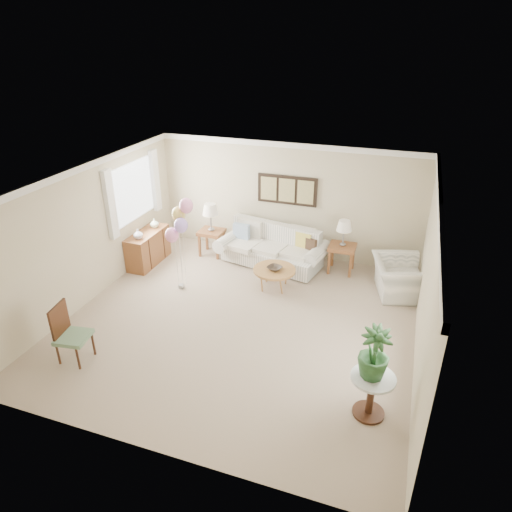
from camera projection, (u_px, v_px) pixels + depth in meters
The scene contains 18 objects.
ground_plane at pixel (240, 321), 8.22m from camera, with size 6.00×6.00×0.00m, color tan.
room_shell at pixel (234, 236), 7.61m from camera, with size 6.04×6.04×2.60m.
wall_art_triptych at pixel (287, 190), 10.04m from camera, with size 1.35×0.06×0.65m.
sofa at pixel (273, 250), 10.11m from camera, with size 2.53×1.28×0.87m.
end_table_left at pixel (212, 234), 10.47m from camera, with size 0.55×0.50×0.60m.
end_table_right at pixel (342, 250), 9.71m from camera, with size 0.56×0.51×0.62m.
lamp_left at pixel (210, 210), 10.21m from camera, with size 0.36×0.36×0.64m.
lamp_right at pixel (344, 227), 9.47m from camera, with size 0.32×0.32×0.57m.
coffee_table at pixel (274, 270), 9.12m from camera, with size 0.86×0.86×0.43m.
decor_bowl at pixel (275, 268), 9.06m from camera, with size 0.28×0.28×0.07m, color #322820.
armchair at pixel (398, 277), 8.96m from camera, with size 1.08×0.94×0.70m, color white.
side_table at pixel (372, 386), 6.03m from camera, with size 0.60×0.60×0.65m.
potted_plant at pixel (374, 353), 5.81m from camera, with size 0.41×0.41×0.74m, color #254522.
accent_chair at pixel (69, 332), 7.08m from camera, with size 0.54×0.54×0.96m.
credenza at pixel (148, 248), 10.14m from camera, with size 0.46×1.20×0.74m.
vase_white at pixel (138, 234), 9.63m from camera, with size 0.20×0.20×0.21m, color silver.
vase_sage at pixel (154, 223), 10.19m from camera, with size 0.19×0.19×0.20m, color beige.
balloon_cluster at pixel (179, 221), 8.67m from camera, with size 0.54×0.44×1.91m.
Camera 1 is at (2.52, -6.37, 4.71)m, focal length 32.00 mm.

